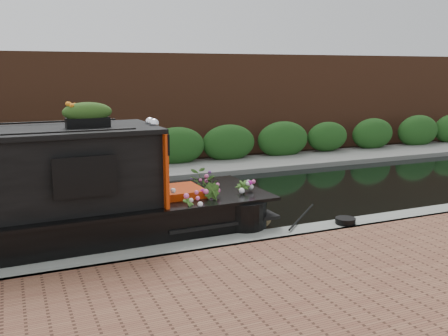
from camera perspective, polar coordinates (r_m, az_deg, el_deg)
name	(u,v)px	position (r m, az deg, el deg)	size (l,w,h in m)	color
ground	(153,211)	(12.33, -8.16, -4.91)	(80.00, 80.00, 0.00)	black
near_bank_coping	(201,257)	(9.34, -2.69, -10.14)	(40.00, 0.60, 0.50)	gray
far_bank_path	(117,178)	(16.30, -12.08, -1.08)	(40.00, 2.40, 0.34)	#62635F
far_hedge	(112,172)	(17.17, -12.68, -0.49)	(40.00, 1.10, 2.80)	#1C4617
far_brick_wall	(101,162)	(19.20, -13.87, 0.68)	(40.00, 1.00, 8.00)	brown
rope_fender	(259,216)	(11.13, 4.03, -5.51)	(0.40, 0.40, 0.42)	olive
coiled_mooring_rope	(345,221)	(10.71, 13.70, -5.88)	(0.42, 0.42, 0.12)	black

